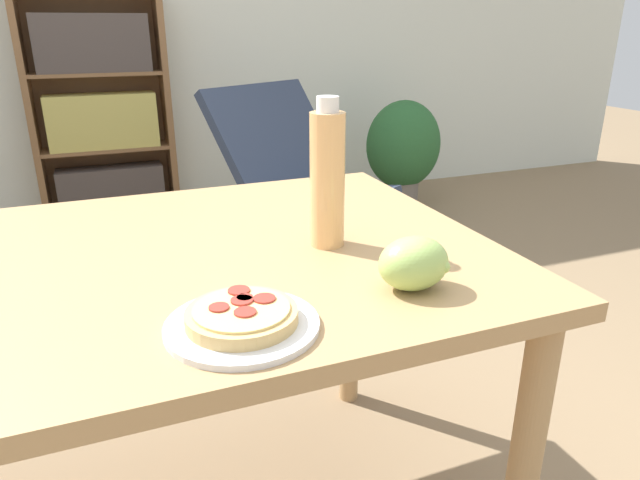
# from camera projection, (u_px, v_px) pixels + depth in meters

# --- Properties ---
(dining_table) EXTENTS (1.23, 0.91, 0.74)m
(dining_table) POSITION_uv_depth(u_px,v_px,m) (179.00, 300.00, 1.12)
(dining_table) COLOR tan
(dining_table) RESTS_ON ground_plane
(pizza_on_plate) EXTENTS (0.23, 0.23, 0.04)m
(pizza_on_plate) POSITION_uv_depth(u_px,v_px,m) (242.00, 320.00, 0.82)
(pizza_on_plate) COLOR white
(pizza_on_plate) RESTS_ON dining_table
(grape_bunch) EXTENTS (0.12, 0.10, 0.09)m
(grape_bunch) POSITION_uv_depth(u_px,v_px,m) (414.00, 264.00, 0.94)
(grape_bunch) COLOR #A8CC66
(grape_bunch) RESTS_ON dining_table
(drink_bottle) EXTENTS (0.07, 0.07, 0.29)m
(drink_bottle) POSITION_uv_depth(u_px,v_px,m) (327.00, 178.00, 1.10)
(drink_bottle) COLOR #EFB270
(drink_bottle) RESTS_ON dining_table
(lounge_chair_far) EXTENTS (0.91, 0.98, 0.88)m
(lounge_chair_far) POSITION_uv_depth(u_px,v_px,m) (304.00, 213.00, 2.79)
(lounge_chair_far) COLOR black
(lounge_chair_far) RESTS_ON ground_plane
(bookshelf) EXTENTS (0.78, 0.25, 1.34)m
(bookshelf) POSITION_uv_depth(u_px,v_px,m) (102.00, 118.00, 3.35)
(bookshelf) COLOR brown
(bookshelf) RESTS_ON ground_plane
(potted_plant_floor) EXTENTS (0.49, 0.41, 0.71)m
(potted_plant_floor) POSITION_uv_depth(u_px,v_px,m) (403.00, 149.00, 3.65)
(potted_plant_floor) COLOR #70665B
(potted_plant_floor) RESTS_ON ground_plane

